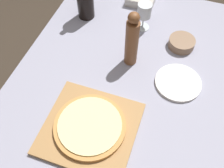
{
  "coord_description": "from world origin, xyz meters",
  "views": [
    {
      "loc": [
        0.19,
        -0.65,
        1.68
      ],
      "look_at": [
        -0.02,
        -0.06,
        0.8
      ],
      "focal_mm": 42.0,
      "sensor_mm": 36.0,
      "label": 1
    }
  ],
  "objects_px": {
    "pizza": "(90,126)",
    "pepper_mill": "(132,40)",
    "wine_glass": "(144,12)",
    "small_bowl": "(182,43)"
  },
  "relations": [
    {
      "from": "pepper_mill",
      "to": "wine_glass",
      "type": "distance_m",
      "value": 0.24
    },
    {
      "from": "pizza",
      "to": "wine_glass",
      "type": "height_order",
      "value": "wine_glass"
    },
    {
      "from": "pepper_mill",
      "to": "wine_glass",
      "type": "xyz_separation_m",
      "value": [
        -0.01,
        0.24,
        -0.03
      ]
    },
    {
      "from": "pizza",
      "to": "pepper_mill",
      "type": "xyz_separation_m",
      "value": [
        0.05,
        0.39,
        0.11
      ]
    },
    {
      "from": "pizza",
      "to": "small_bowl",
      "type": "bearing_deg",
      "value": 65.7
    },
    {
      "from": "pepper_mill",
      "to": "wine_glass",
      "type": "height_order",
      "value": "pepper_mill"
    },
    {
      "from": "pizza",
      "to": "small_bowl",
      "type": "height_order",
      "value": "same"
    },
    {
      "from": "wine_glass",
      "to": "small_bowl",
      "type": "distance_m",
      "value": 0.24
    },
    {
      "from": "wine_glass",
      "to": "small_bowl",
      "type": "height_order",
      "value": "wine_glass"
    },
    {
      "from": "pepper_mill",
      "to": "wine_glass",
      "type": "bearing_deg",
      "value": 91.62
    }
  ]
}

